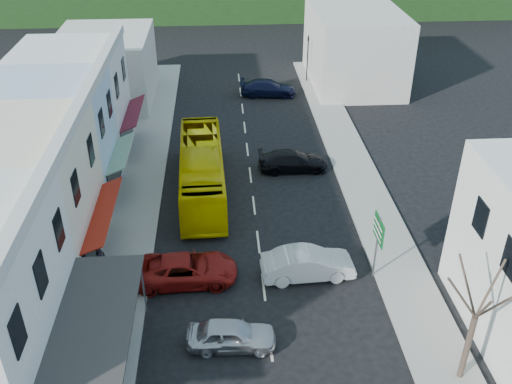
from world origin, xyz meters
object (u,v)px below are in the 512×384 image
at_px(car_white, 308,266).
at_px(street_tree, 475,317).
at_px(pedestrian_left, 101,262).
at_px(bus, 202,172).
at_px(car_red, 186,270).
at_px(car_silver, 232,335).
at_px(direction_sign, 376,248).
at_px(traffic_signal, 307,59).

distance_m(car_white, street_tree, 9.61).
bearing_deg(car_white, pedestrian_left, 82.95).
height_order(bus, car_white, bus).
bearing_deg(car_red, bus, -6.16).
bearing_deg(car_silver, direction_sign, -56.35).
xyz_separation_m(car_silver, street_tree, (9.79, -2.52, 2.84)).
relative_size(bus, pedestrian_left, 6.82).
relative_size(pedestrian_left, traffic_signal, 0.37).
xyz_separation_m(car_silver, direction_sign, (7.70, 4.50, 1.20)).
distance_m(car_white, car_red, 6.43).
bearing_deg(bus, street_tree, -57.37).
bearing_deg(car_red, car_silver, -156.56).
distance_m(car_red, pedestrian_left, 4.53).
height_order(car_white, pedestrian_left, pedestrian_left).
bearing_deg(car_silver, street_tree, -101.10).
height_order(car_silver, street_tree, street_tree).
xyz_separation_m(bus, street_tree, (11.30, -16.45, 1.99)).
xyz_separation_m(car_silver, traffic_signal, (8.39, 34.34, 1.59)).
distance_m(car_silver, car_white, 6.34).
bearing_deg(traffic_signal, car_red, 94.44).
xyz_separation_m(direction_sign, street_tree, (2.08, -7.02, 1.64)).
bearing_deg(street_tree, pedestrian_left, 154.25).
bearing_deg(car_silver, car_red, 28.37).
xyz_separation_m(car_white, car_red, (-6.43, 0.05, 0.00)).
bearing_deg(pedestrian_left, direction_sign, -69.19).
relative_size(bus, car_silver, 2.64).
distance_m(car_white, pedestrian_left, 10.93).
bearing_deg(car_white, street_tree, -145.87).
bearing_deg(traffic_signal, pedestrian_left, 86.65).
bearing_deg(street_tree, direction_sign, 106.52).
height_order(pedestrian_left, street_tree, street_tree).
relative_size(car_silver, direction_sign, 1.16).
bearing_deg(car_red, direction_sign, -93.30).
height_order(car_white, car_red, same).
xyz_separation_m(car_red, traffic_signal, (10.63, 29.54, 1.59)).
xyz_separation_m(pedestrian_left, traffic_signal, (15.10, 28.90, 1.29)).
distance_m(car_silver, car_red, 5.30).
distance_m(direction_sign, street_tree, 7.51).
relative_size(bus, car_red, 2.52).
bearing_deg(direction_sign, traffic_signal, 88.09).
bearing_deg(bus, car_silver, -85.66).
bearing_deg(pedestrian_left, traffic_signal, -3.06).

